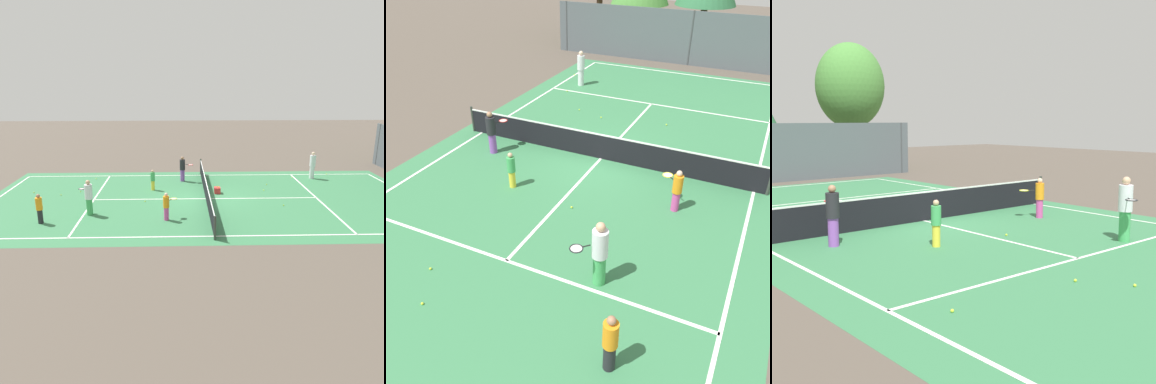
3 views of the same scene
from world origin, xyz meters
The scene contains 19 objects.
ground_plane centered at (0.00, 0.00, 0.00)m, with size 80.00×80.00×0.00m, color brown.
court_surface centered at (0.00, 0.00, 0.00)m, with size 13.00×25.00×0.01m.
tennis_net centered at (0.00, 0.00, 0.51)m, with size 11.90×0.10×1.10m.
perimeter_fence centered at (0.00, 14.00, 1.60)m, with size 18.00×0.12×3.20m.
player_0 centered at (-4.39, 7.53, 0.95)m, with size 0.39×0.39×1.85m.
player_1 centered at (3.62, -8.18, 0.75)m, with size 0.31×0.31×1.46m.
player_2 centered at (3.37, -2.15, 0.72)m, with size 0.80×0.74×1.39m.
player_3 centered at (-3.97, -1.31, 0.86)m, with size 0.58×0.93×1.67m.
player_4 centered at (2.50, -6.08, 0.94)m, with size 0.84×0.86×1.82m.
player_5 centered at (-1.90, -3.15, 0.65)m, with size 0.27×0.27×1.28m.
ball_crate centered at (-1.10, 0.75, 0.18)m, with size 0.46×0.35×0.43m.
tennis_ball_0 centered at (-2.86, 4.10, 0.03)m, with size 0.07×0.07×0.07m, color #CCE533.
tennis_ball_1 centered at (-0.92, -8.52, 0.03)m, with size 0.07×0.07×0.07m, color #CCE533.
tennis_ball_3 centered at (0.46, -3.46, 0.03)m, with size 0.07×0.07×0.07m, color #CCE533.
tennis_ball_4 centered at (-4.59, 6.24, 0.03)m, with size 0.07×0.07×0.07m, color #CCE533.
tennis_ball_5 centered at (-5.49, 8.98, 0.03)m, with size 0.07×0.07×0.07m, color #CCE533.
tennis_ball_6 centered at (-1.57, -7.52, 0.03)m, with size 0.07×0.07×0.07m, color #CCE533.
tennis_ball_7 centered at (1.39, 4.14, 0.03)m, with size 0.07×0.07×0.07m, color #CCE533.
tennis_ball_9 centered at (-1.54, 3.66, 0.03)m, with size 0.07×0.07×0.07m, color #CCE533.
Camera 2 is at (5.35, -13.23, 7.51)m, focal length 39.66 mm.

